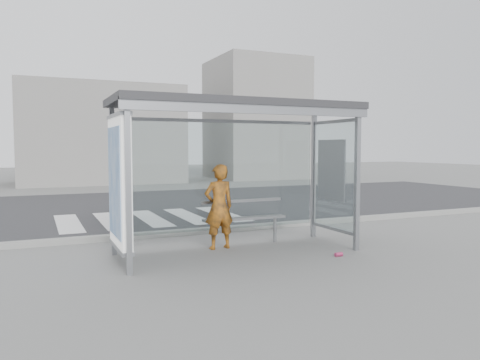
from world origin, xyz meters
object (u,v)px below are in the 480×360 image
person (219,207)px  bench (244,218)px  bus_shelter (216,139)px  soda_can (339,254)px

person → bench: size_ratio=0.93×
person → bench: 0.64m
bus_shelter → soda_can: 2.85m
bus_shelter → person: (0.19, 0.36, -1.22)m
bus_shelter → bench: size_ratio=2.59×
bus_shelter → bench: (0.76, 0.50, -1.48)m
bench → soda_can: 1.91m
bus_shelter → soda_can: size_ratio=32.28×
bus_shelter → person: size_ratio=2.77×
person → soda_can: size_ratio=11.64×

